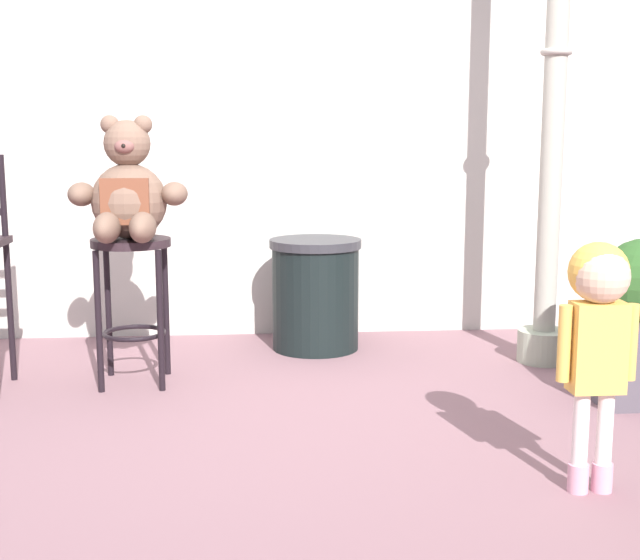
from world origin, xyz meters
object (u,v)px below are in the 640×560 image
bar_stool_with_teddy (132,280)px  lamppost (552,152)px  trash_bin (315,294)px  teddy_bear (128,195)px  child_walking (598,313)px

bar_stool_with_teddy → lamppost: (2.23, 0.23, 0.63)m
trash_bin → bar_stool_with_teddy: bearing=-147.0°
teddy_bear → trash_bin: 1.34m
bar_stool_with_teddy → trash_bin: bearing=33.0°
lamppost → bar_stool_with_teddy: bearing=-174.1°
bar_stool_with_teddy → lamppost: bearing=5.9°
bar_stool_with_teddy → child_walking: 2.34m
child_walking → lamppost: 1.86m
trash_bin → lamppost: lamppost is taller
trash_bin → lamppost: size_ratio=0.22×
bar_stool_with_teddy → child_walking: bearing=-40.0°
bar_stool_with_teddy → trash_bin: (0.98, 0.64, -0.20)m
teddy_bear → trash_bin: bearing=34.3°
lamppost → child_walking: bearing=-104.1°
bar_stool_with_teddy → teddy_bear: size_ratio=1.23×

